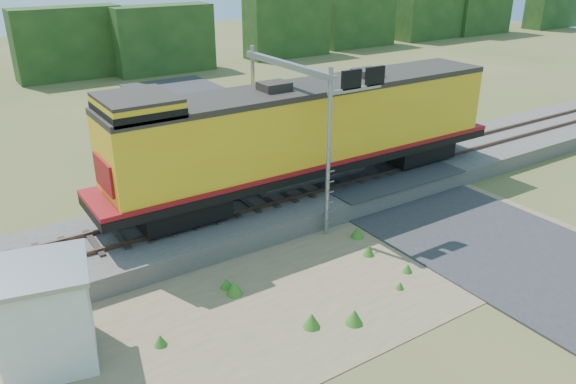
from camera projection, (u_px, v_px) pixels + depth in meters
ground at (334, 286)px, 19.09m from camera, size 140.00×140.00×0.00m
ballast at (247, 212)px, 23.52m from camera, size 70.00×5.00×0.80m
rails at (247, 202)px, 23.33m from camera, size 70.00×1.54×0.16m
dirt_shoulder at (277, 298)px, 18.46m from camera, size 26.00×8.00×0.03m
road at (458, 225)px, 23.15m from camera, size 7.00×66.00×0.86m
tree_line_north at (57, 46)px, 46.95m from camera, size 130.00×3.00×6.50m
weed_clumps at (243, 319)px, 17.40m from camera, size 15.00×6.20×0.56m
locomotive at (308, 131)px, 23.86m from camera, size 19.31×2.94×4.98m
shed at (46, 315)px, 15.09m from camera, size 3.00×3.00×2.99m
signal_gantry at (304, 99)px, 22.36m from camera, size 2.66×6.20×6.71m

